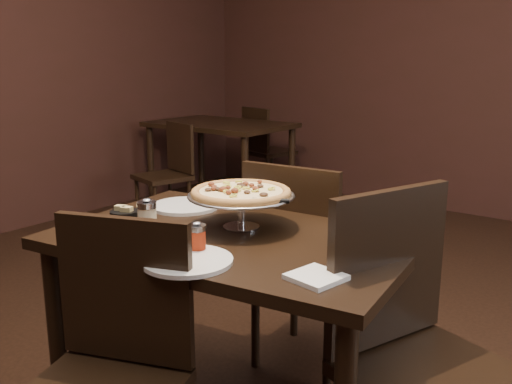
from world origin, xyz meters
The scene contains 16 objects.
room centered at (0.06, 0.03, 1.40)m, with size 6.04×7.04×2.84m.
dining_table centered at (-0.06, 0.01, 0.65)m, with size 1.28×0.94×0.75m.
background_table centered at (-2.20, 2.46, 0.66)m, with size 1.22×0.81×0.76m.
pizza_stand centered at (-0.08, 0.07, 0.87)m, with size 0.38×0.38×0.16m.
parmesan_shaker centered at (-0.32, -0.16, 0.80)m, with size 0.07×0.07×0.12m.
pepper_flake_shaker centered at (-0.03, -0.22, 0.79)m, with size 0.06×0.06×0.10m.
packet_caddy centered at (-0.42, -0.17, 0.78)m, with size 0.10×0.10×0.08m.
napkin_stack centered at (0.37, -0.18, 0.75)m, with size 0.13×0.13×0.01m, color white.
plate_left centered at (-0.44, 0.16, 0.75)m, with size 0.27×0.27×0.01m, color white.
plate_near centered at (0.01, -0.30, 0.75)m, with size 0.27×0.27×0.01m, color white.
serving_spatula centered at (0.06, 0.04, 0.87)m, with size 0.16×0.16×0.02m.
chair_far centered at (-0.09, 0.50, 0.50)m, with size 0.46×0.46×0.92m.
chair_near centered at (-0.08, -0.54, 0.49)m, with size 0.53×0.53×0.89m.
chair_side centered at (0.59, 0.02, 0.53)m, with size 0.58×0.58×0.96m.
bg_chair_far centered at (-2.15, 3.07, 0.47)m, with size 0.49×0.49×0.86m.
bg_chair_near centered at (-2.16, 1.77, 0.45)m, with size 0.47×0.47×0.82m.
Camera 1 is at (1.11, -1.44, 1.33)m, focal length 40.00 mm.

